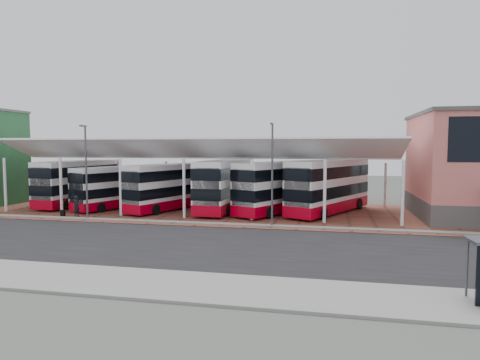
{
  "coord_description": "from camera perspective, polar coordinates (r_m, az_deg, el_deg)",
  "views": [
    {
      "loc": [
        6.4,
        -26.63,
        6.24
      ],
      "look_at": [
        -1.05,
        8.6,
        3.45
      ],
      "focal_mm": 32.0,
      "sensor_mm": 36.0,
      "label": 1
    }
  ],
  "objects": [
    {
      "name": "pedestrian",
      "position": [
        40.44,
        -20.94,
        -3.3
      ],
      "size": [
        0.58,
        0.77,
        1.89
      ],
      "primitive_type": "imported",
      "rotation": [
        0.0,
        0.0,
        1.37
      ],
      "color": "black",
      "rests_on": "forecourt"
    },
    {
      "name": "bus_5",
      "position": [
        40.89,
        11.8,
        -0.88
      ],
      "size": [
        7.77,
        12.04,
        4.96
      ],
      "rotation": [
        0.0,
        0.0,
        -0.45
      ],
      "color": "white",
      "rests_on": "forecourt"
    },
    {
      "name": "bus_2",
      "position": [
        42.91,
        -9.27,
        -0.9
      ],
      "size": [
        6.07,
        11.11,
        4.5
      ],
      "rotation": [
        0.0,
        0.0,
        -0.35
      ],
      "color": "white",
      "rests_on": "forecourt"
    },
    {
      "name": "lamp_west",
      "position": [
        38.76,
        -19.84,
        1.39
      ],
      "size": [
        0.16,
        0.9,
        8.07
      ],
      "color": "#4B4D52",
      "rests_on": "ground"
    },
    {
      "name": "suitcase",
      "position": [
        40.99,
        -22.55,
        -4.15
      ],
      "size": [
        0.36,
        0.26,
        0.62
      ],
      "primitive_type": "cube",
      "color": "black",
      "rests_on": "forecourt"
    },
    {
      "name": "bus_3",
      "position": [
        42.01,
        -1.97,
        -0.7
      ],
      "size": [
        3.38,
        11.97,
        4.89
      ],
      "rotation": [
        0.0,
        0.0,
        -0.05
      ],
      "color": "white",
      "rests_on": "forecourt"
    },
    {
      "name": "bus_1",
      "position": [
        45.27,
        -15.81,
        -0.92
      ],
      "size": [
        5.91,
        10.36,
        4.21
      ],
      "rotation": [
        0.0,
        0.0,
        -0.37
      ],
      "color": "white",
      "rests_on": "forecourt"
    },
    {
      "name": "road",
      "position": [
        27.15,
        -2.05,
        -8.84
      ],
      "size": [
        120.0,
        14.0,
        0.02
      ],
      "primitive_type": "cube",
      "color": "black",
      "rests_on": "ground"
    },
    {
      "name": "yellow_line_near",
      "position": [
        21.57,
        -6.0,
        -12.35
      ],
      "size": [
        120.0,
        0.12,
        0.01
      ],
      "primitive_type": "cube",
      "color": "#F7E604",
      "rests_on": "road"
    },
    {
      "name": "north_kerb",
      "position": [
        34.02,
        0.89,
        -6.02
      ],
      "size": [
        120.0,
        0.8,
        0.14
      ],
      "primitive_type": "cube",
      "color": "slate",
      "rests_on": "ground"
    },
    {
      "name": "lamp_east",
      "position": [
        33.25,
        4.31,
        1.18
      ],
      "size": [
        0.16,
        0.9,
        8.07
      ],
      "color": "#4B4D52",
      "rests_on": "ground"
    },
    {
      "name": "bus_4",
      "position": [
        40.67,
        5.38,
        -0.95
      ],
      "size": [
        7.61,
        11.58,
        4.79
      ],
      "rotation": [
        0.0,
        0.0,
        -0.47
      ],
      "color": "white",
      "rests_on": "forecourt"
    },
    {
      "name": "forecourt",
      "position": [
        40.36,
        5.55,
        -4.44
      ],
      "size": [
        72.0,
        16.0,
        0.06
      ],
      "primitive_type": "cube",
      "color": "brown",
      "rests_on": "ground"
    },
    {
      "name": "ground",
      "position": [
        28.09,
        -1.55,
        -8.41
      ],
      "size": [
        140.0,
        140.0,
        0.0
      ],
      "primitive_type": "plane",
      "color": "#474A44"
    },
    {
      "name": "canopy",
      "position": [
        42.43,
        -5.07,
        3.81
      ],
      "size": [
        37.0,
        11.63,
        7.07
      ],
      "color": "white",
      "rests_on": "ground"
    },
    {
      "name": "yellow_line_far",
      "position": [
        21.84,
        -5.75,
        -12.13
      ],
      "size": [
        120.0,
        0.12,
        0.01
      ],
      "primitive_type": "cube",
      "color": "#F7E604",
      "rests_on": "road"
    },
    {
      "name": "sidewalk",
      "position": [
        19.75,
        -7.84,
        -13.82
      ],
      "size": [
        120.0,
        4.0,
        0.14
      ],
      "primitive_type": "cube",
      "color": "slate",
      "rests_on": "ground"
    },
    {
      "name": "bus_0",
      "position": [
        49.01,
        -20.72,
        -0.35
      ],
      "size": [
        3.48,
        11.6,
        4.71
      ],
      "rotation": [
        0.0,
        0.0,
        -0.07
      ],
      "color": "white",
      "rests_on": "forecourt"
    }
  ]
}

